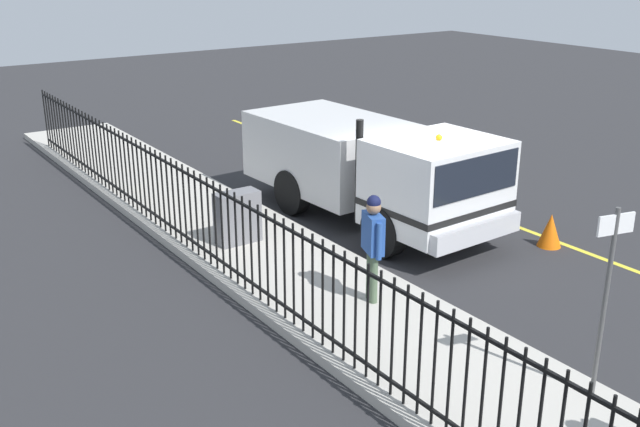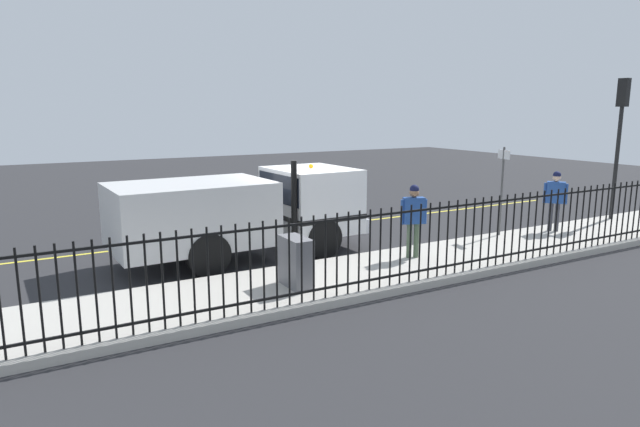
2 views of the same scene
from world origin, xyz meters
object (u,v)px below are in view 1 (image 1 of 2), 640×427
(work_truck, at_px, (376,165))
(utility_cabinet, at_px, (238,217))
(worker_standing, at_px, (373,237))
(traffic_cone, at_px, (550,230))
(street_sign, at_px, (608,282))

(work_truck, height_order, utility_cabinet, work_truck)
(worker_standing, bearing_deg, work_truck, -19.81)
(work_truck, bearing_deg, utility_cabinet, -8.52)
(worker_standing, height_order, traffic_cone, worker_standing)
(work_truck, bearing_deg, worker_standing, 48.41)
(work_truck, xyz_separation_m, utility_cabinet, (2.99, -0.33, -0.59))
(worker_standing, height_order, street_sign, street_sign)
(work_truck, height_order, worker_standing, work_truck)
(traffic_cone, bearing_deg, worker_standing, 1.77)
(worker_standing, bearing_deg, traffic_cone, -68.75)
(work_truck, distance_m, worker_standing, 3.87)
(traffic_cone, xyz_separation_m, street_sign, (3.74, 3.69, 1.34))
(work_truck, height_order, street_sign, street_sign)
(utility_cabinet, bearing_deg, work_truck, 173.78)
(worker_standing, distance_m, utility_cabinet, 3.41)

